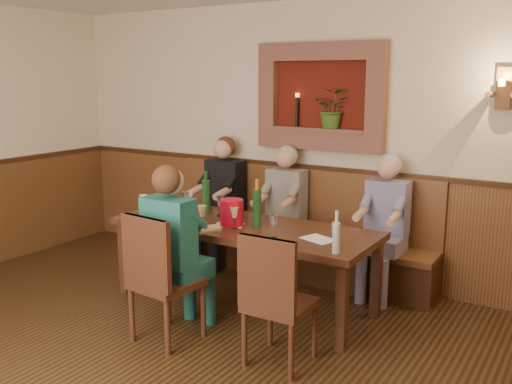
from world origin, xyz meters
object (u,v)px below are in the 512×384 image
(bench, at_px, (293,244))
(wine_bottle_green_a, at_px, (257,207))
(person_bench_left, at_px, (221,212))
(spittoon_bucket, at_px, (232,213))
(person_bench_right, at_px, (383,240))
(person_chair_front, at_px, (178,265))
(person_bench_mid, at_px, (282,224))
(dining_table, at_px, (244,233))
(wine_bottle_green_b, at_px, (206,196))
(chair_near_right, at_px, (279,326))
(chair_near_left, at_px, (165,304))
(water_bottle, at_px, (336,237))

(bench, bearing_deg, wine_bottle_green_a, -82.16)
(person_bench_left, relative_size, spittoon_bucket, 5.97)
(person_bench_right, bearing_deg, bench, 174.12)
(person_chair_front, bearing_deg, person_bench_right, 55.21)
(person_bench_mid, height_order, spittoon_bucket, person_bench_mid)
(person_bench_left, xyz_separation_m, person_bench_mid, (0.77, 0.00, -0.02))
(bench, bearing_deg, person_bench_mid, -125.75)
(dining_table, bearing_deg, person_bench_right, 39.96)
(person_bench_right, xyz_separation_m, wine_bottle_green_b, (-1.55, -0.65, 0.37))
(person_bench_right, distance_m, person_chair_front, 1.97)
(person_bench_mid, distance_m, person_bench_right, 1.08)
(bench, relative_size, wine_bottle_green_a, 7.14)
(spittoon_bucket, bearing_deg, dining_table, 47.44)
(spittoon_bucket, bearing_deg, person_bench_left, 130.04)
(spittoon_bucket, bearing_deg, bench, 85.94)
(spittoon_bucket, bearing_deg, chair_near_right, -38.73)
(person_bench_right, bearing_deg, chair_near_left, -122.39)
(person_chair_front, bearing_deg, person_bench_left, 114.05)
(dining_table, xyz_separation_m, spittoon_bucket, (-0.07, -0.08, 0.19))
(chair_near_left, height_order, spittoon_bucket, chair_near_left)
(chair_near_right, distance_m, spittoon_bucket, 1.28)
(dining_table, relative_size, water_bottle, 7.34)
(wine_bottle_green_b, xyz_separation_m, water_bottle, (1.59, -0.52, -0.04))
(person_chair_front, bearing_deg, water_bottle, 20.96)
(person_bench_mid, height_order, person_chair_front, person_chair_front)
(person_chair_front, height_order, water_bottle, person_chair_front)
(spittoon_bucket, xyz_separation_m, water_bottle, (1.11, -0.25, 0.01))
(dining_table, height_order, chair_near_left, chair_near_left)
(bench, distance_m, person_bench_left, 0.89)
(water_bottle, bearing_deg, wine_bottle_green_a, 158.75)
(person_bench_mid, height_order, water_bottle, person_bench_mid)
(person_bench_left, xyz_separation_m, wine_bottle_green_b, (0.29, -0.65, 0.34))
(chair_near_left, distance_m, chair_near_right, 0.95)
(person_bench_right, distance_m, wine_bottle_green_b, 1.72)
(chair_near_right, relative_size, wine_bottle_green_a, 2.37)
(bench, distance_m, person_bench_right, 1.03)
(person_bench_left, xyz_separation_m, person_bench_right, (1.85, 0.00, -0.03))
(person_chair_front, distance_m, wine_bottle_green_b, 1.11)
(bench, xyz_separation_m, spittoon_bucket, (-0.07, -1.02, 0.54))
(dining_table, xyz_separation_m, wine_bottle_green_b, (-0.55, 0.19, 0.24))
(person_bench_right, relative_size, wine_bottle_green_b, 3.30)
(dining_table, height_order, wine_bottle_green_b, wine_bottle_green_b)
(person_bench_right, xyz_separation_m, wine_bottle_green_a, (-0.88, -0.82, 0.37))
(person_chair_front, bearing_deg, spittoon_bucket, 85.96)
(person_bench_left, bearing_deg, chair_near_right, -44.49)
(person_bench_left, relative_size, water_bottle, 4.31)
(chair_near_right, bearing_deg, wine_bottle_green_a, 129.11)
(chair_near_right, distance_m, person_bench_mid, 1.88)
(person_bench_left, bearing_deg, water_bottle, -31.84)
(chair_near_left, xyz_separation_m, person_bench_left, (-0.72, 1.77, 0.28))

